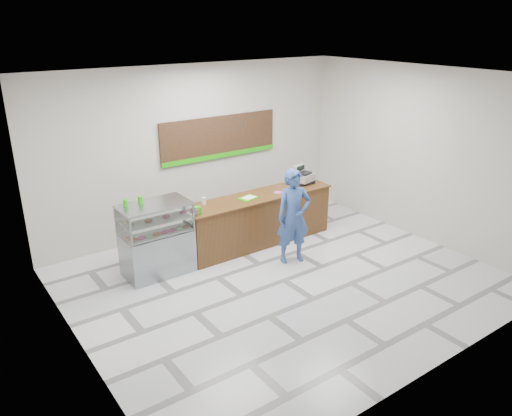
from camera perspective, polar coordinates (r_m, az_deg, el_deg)
floor at (r=8.90m, az=3.23°, el=-8.25°), size 7.00×7.00×0.00m
back_wall at (r=10.60m, az=-6.80°, el=6.66°), size 7.00×0.00×7.00m
ceiling at (r=7.82m, az=3.77°, el=14.76°), size 7.00×7.00×0.00m
sales_counter at (r=10.09m, az=0.25°, el=-1.31°), size 3.26×0.76×1.03m
display_case at (r=9.02m, az=-11.29°, el=-3.45°), size 1.22×0.72×1.33m
menu_board at (r=10.79m, az=-4.16°, el=8.00°), size 2.80×0.06×0.90m
cash_register at (r=10.68m, az=5.29°, el=3.59°), size 0.48×0.50×0.37m
card_terminal at (r=10.69m, az=5.90°, el=2.93°), size 0.09×0.18×0.04m
serving_tray at (r=9.74m, az=-0.91°, el=1.15°), size 0.41×0.33×0.02m
napkin_box at (r=9.27m, az=-7.84°, el=0.27°), size 0.20×0.20×0.13m
straw_cup at (r=9.48m, az=-6.00°, el=0.83°), size 0.09×0.09×0.13m
promo_box at (r=8.99m, az=-6.84°, el=-0.31°), size 0.18×0.14×0.14m
donut_decal at (r=10.10m, az=2.52°, el=1.81°), size 0.17×0.17×0.00m
green_cup_left at (r=8.74m, az=-14.70°, el=0.55°), size 0.08×0.08×0.13m
green_cup_right at (r=8.81m, az=-13.05°, el=0.89°), size 0.09×0.09×0.14m
customer at (r=9.24m, az=4.32°, el=-0.96°), size 0.76×0.61×1.80m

